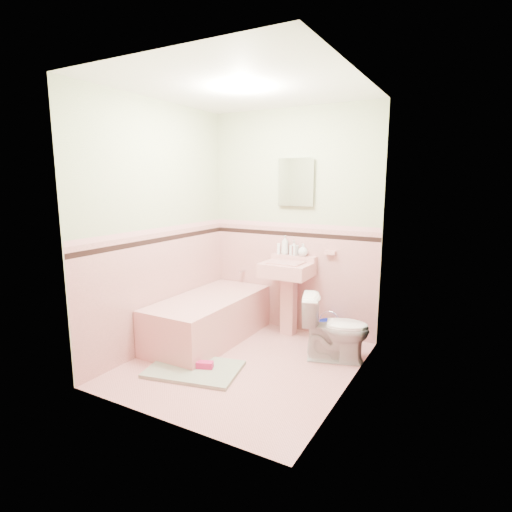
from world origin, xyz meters
The scene contains 32 objects.
floor centered at (0.00, 0.00, 0.00)m, with size 2.20×2.20×0.00m, color #D6908C.
ceiling centered at (0.00, 0.00, 2.50)m, with size 2.20×2.20×0.00m, color white.
wall_back centered at (0.00, 1.10, 1.25)m, with size 2.50×2.50×0.00m, color #F4E4C7.
wall_front centered at (0.00, -1.10, 1.25)m, with size 2.50×2.50×0.00m, color #F4E4C7.
wall_left centered at (-1.00, 0.00, 1.25)m, with size 2.50×2.50×0.00m, color #F4E4C7.
wall_right centered at (1.00, 0.00, 1.25)m, with size 2.50×2.50×0.00m, color #F4E4C7.
wainscot_back centered at (0.00, 1.09, 0.60)m, with size 2.00×2.00×0.00m, color #D99691.
wainscot_front centered at (0.00, -1.09, 0.60)m, with size 2.00×2.00×0.00m, color #D99691.
wainscot_left centered at (-0.99, 0.00, 0.60)m, with size 2.20×2.20×0.00m, color #D99691.
wainscot_right centered at (0.99, 0.00, 0.60)m, with size 2.20×2.20×0.00m, color #D99691.
accent_back centered at (0.00, 1.08, 1.12)m, with size 2.00×2.00×0.00m, color black.
accent_front centered at (0.00, -1.08, 1.12)m, with size 2.00×2.00×0.00m, color black.
accent_left centered at (-0.98, 0.00, 1.12)m, with size 2.20×2.20×0.00m, color black.
accent_right centered at (0.98, 0.00, 1.12)m, with size 2.20×2.20×0.00m, color black.
cap_back centered at (0.00, 1.08, 1.22)m, with size 2.00×2.00×0.00m, color #D69697.
cap_front centered at (0.00, -1.08, 1.22)m, with size 2.00×2.00×0.00m, color #D69697.
cap_left centered at (-0.98, 0.00, 1.22)m, with size 2.20×2.20×0.00m, color #D69697.
cap_right centered at (0.98, 0.00, 1.22)m, with size 2.20×2.20×0.00m, color #D69697.
bathtub centered at (-0.63, 0.33, 0.23)m, with size 0.70×1.50×0.45m, color #D18E8A.
tub_faucet centered at (-0.63, 1.05, 0.63)m, with size 0.04×0.04×0.12m, color silver.
sink centered at (0.05, 0.86, 0.42)m, with size 0.53×0.48×0.83m, color #D18E8A, non-canonical shape.
sink_faucet centered at (0.05, 1.00, 0.95)m, with size 0.02×0.02×0.10m, color silver.
medicine_cabinet centered at (0.05, 1.07, 1.70)m, with size 0.40×0.04×0.50m, color white.
soap_dish centered at (0.47, 1.06, 0.95)m, with size 0.12×0.07×0.04m, color #D18E8A.
soap_bottle_left centered at (-0.06, 1.04, 1.00)m, with size 0.08×0.08×0.22m, color #B2B2B2.
soap_bottle_mid centered at (0.05, 1.04, 0.97)m, with size 0.08×0.08×0.17m, color #B2B2B2.
soap_bottle_right centered at (0.16, 1.04, 0.96)m, with size 0.11×0.11×0.14m, color #B2B2B2.
tube centered at (-0.14, 1.04, 0.95)m, with size 0.04×0.04×0.12m, color white.
toilet centered at (0.74, 0.50, 0.32)m, with size 0.36×0.63×0.64m, color white.
bucket centered at (0.53, 0.93, 0.11)m, with size 0.22×0.22×0.22m, color #03148F, non-canonical shape.
bath_mat centered at (-0.31, -0.36, 0.02)m, with size 0.82×0.55×0.03m, color gray.
shoe centered at (-0.22, -0.32, 0.06)m, with size 0.15×0.07×0.06m, color #BF1E59.
Camera 1 is at (1.89, -3.13, 1.71)m, focal length 28.70 mm.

